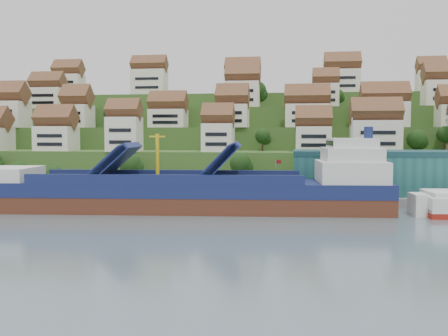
# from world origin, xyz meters

# --- Properties ---
(ground) EXTENTS (300.00, 300.00, 0.00)m
(ground) POSITION_xyz_m (0.00, 0.00, 0.00)
(ground) COLOR slate
(ground) RESTS_ON ground
(quay) EXTENTS (180.00, 14.00, 2.20)m
(quay) POSITION_xyz_m (20.00, 15.00, 1.10)
(quay) COLOR gray
(quay) RESTS_ON ground
(hillside) EXTENTS (260.00, 128.00, 31.00)m
(hillside) POSITION_xyz_m (0.00, 103.55, 10.66)
(hillside) COLOR #2D4C1E
(hillside) RESTS_ON ground
(hillside_village) EXTENTS (156.76, 62.86, 29.76)m
(hillside_village) POSITION_xyz_m (2.54, 60.78, 24.40)
(hillside_village) COLOR silver
(hillside_village) RESTS_ON ground
(hillside_trees) EXTENTS (138.36, 62.24, 31.50)m
(hillside_trees) POSITION_xyz_m (-9.67, 44.51, 16.61)
(hillside_trees) COLOR #1A3A13
(hillside_trees) RESTS_ON ground
(warehouse) EXTENTS (60.00, 15.00, 10.00)m
(warehouse) POSITION_xyz_m (52.00, 17.00, 7.20)
(warehouse) COLOR #225C5A
(warehouse) RESTS_ON quay
(flagpole) EXTENTS (1.28, 0.16, 8.00)m
(flagpole) POSITION_xyz_m (18.11, 10.00, 6.88)
(flagpole) COLOR gray
(flagpole) RESTS_ON quay
(cargo_ship) EXTENTS (87.39, 20.30, 19.32)m
(cargo_ship) POSITION_xyz_m (0.64, -0.97, 3.60)
(cargo_ship) COLOR #542919
(cargo_ship) RESTS_ON ground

